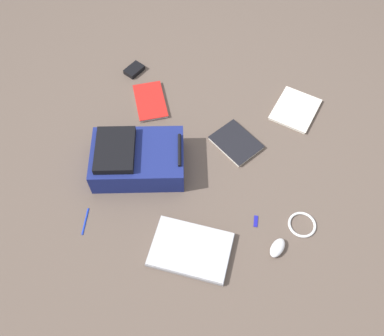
{
  "coord_description": "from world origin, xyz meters",
  "views": [
    {
      "loc": [
        0.38,
        -1.09,
        1.82
      ],
      "look_at": [
        -0.01,
        -0.04,
        0.02
      ],
      "focal_mm": 39.1,
      "sensor_mm": 36.0,
      "label": 1
    }
  ],
  "objects_px": {
    "pen_black": "(85,221)",
    "book_comic": "(150,101)",
    "book_blue": "(295,110)",
    "cable_coil": "(302,225)",
    "backpack": "(136,159)",
    "book_red": "(236,143)",
    "computer_mouse": "(277,248)",
    "laptop": "(191,249)",
    "power_brick": "(134,70)",
    "usb_stick": "(256,221)"
  },
  "relations": [
    {
      "from": "backpack",
      "to": "cable_coil",
      "type": "bearing_deg",
      "value": -1.56
    },
    {
      "from": "computer_mouse",
      "to": "usb_stick",
      "type": "relative_size",
      "value": 1.75
    },
    {
      "from": "cable_coil",
      "to": "power_brick",
      "type": "xyz_separation_m",
      "value": [
        -1.16,
        0.63,
        0.01
      ]
    },
    {
      "from": "book_comic",
      "to": "pen_black",
      "type": "distance_m",
      "value": 0.79
    },
    {
      "from": "book_comic",
      "to": "backpack",
      "type": "bearing_deg",
      "value": -74.73
    },
    {
      "from": "backpack",
      "to": "book_blue",
      "type": "xyz_separation_m",
      "value": [
        0.67,
        0.65,
        -0.07
      ]
    },
    {
      "from": "cable_coil",
      "to": "pen_black",
      "type": "height_order",
      "value": "cable_coil"
    },
    {
      "from": "backpack",
      "to": "pen_black",
      "type": "height_order",
      "value": "backpack"
    },
    {
      "from": "book_comic",
      "to": "power_brick",
      "type": "distance_m",
      "value": 0.26
    },
    {
      "from": "book_red",
      "to": "book_comic",
      "type": "bearing_deg",
      "value": 169.28
    },
    {
      "from": "laptop",
      "to": "book_comic",
      "type": "height_order",
      "value": "laptop"
    },
    {
      "from": "backpack",
      "to": "book_blue",
      "type": "bearing_deg",
      "value": 44.08
    },
    {
      "from": "book_blue",
      "to": "pen_black",
      "type": "xyz_separation_m",
      "value": [
        -0.78,
        -1.02,
        -0.0
      ]
    },
    {
      "from": "power_brick",
      "to": "pen_black",
      "type": "xyz_separation_m",
      "value": [
        0.19,
        -0.98,
        -0.01
      ]
    },
    {
      "from": "backpack",
      "to": "book_red",
      "type": "xyz_separation_m",
      "value": [
        0.43,
        0.32,
        -0.07
      ]
    },
    {
      "from": "computer_mouse",
      "to": "power_brick",
      "type": "height_order",
      "value": "computer_mouse"
    },
    {
      "from": "book_red",
      "to": "computer_mouse",
      "type": "bearing_deg",
      "value": -54.59
    },
    {
      "from": "book_comic",
      "to": "book_red",
      "type": "relative_size",
      "value": 1.04
    },
    {
      "from": "laptop",
      "to": "power_brick",
      "type": "xyz_separation_m",
      "value": [
        -0.72,
        0.93,
        -0.0
      ]
    },
    {
      "from": "backpack",
      "to": "book_comic",
      "type": "distance_m",
      "value": 0.44
    },
    {
      "from": "backpack",
      "to": "laptop",
      "type": "bearing_deg",
      "value": -38.3
    },
    {
      "from": "pen_black",
      "to": "book_red",
      "type": "bearing_deg",
      "value": 52.06
    },
    {
      "from": "cable_coil",
      "to": "pen_black",
      "type": "relative_size",
      "value": 0.97
    },
    {
      "from": "book_blue",
      "to": "cable_coil",
      "type": "height_order",
      "value": "book_blue"
    },
    {
      "from": "power_brick",
      "to": "pen_black",
      "type": "distance_m",
      "value": 1.0
    },
    {
      "from": "book_blue",
      "to": "cable_coil",
      "type": "distance_m",
      "value": 0.7
    },
    {
      "from": "usb_stick",
      "to": "computer_mouse",
      "type": "bearing_deg",
      "value": -37.92
    },
    {
      "from": "laptop",
      "to": "book_red",
      "type": "relative_size",
      "value": 1.27
    },
    {
      "from": "cable_coil",
      "to": "pen_black",
      "type": "bearing_deg",
      "value": -160.33
    },
    {
      "from": "cable_coil",
      "to": "power_brick",
      "type": "height_order",
      "value": "power_brick"
    },
    {
      "from": "book_red",
      "to": "computer_mouse",
      "type": "relative_size",
      "value": 2.94
    },
    {
      "from": "pen_black",
      "to": "book_comic",
      "type": "bearing_deg",
      "value": 90.62
    },
    {
      "from": "pen_black",
      "to": "usb_stick",
      "type": "bearing_deg",
      "value": 20.74
    },
    {
      "from": "book_red",
      "to": "backpack",
      "type": "bearing_deg",
      "value": -143.66
    },
    {
      "from": "book_red",
      "to": "power_brick",
      "type": "xyz_separation_m",
      "value": [
        -0.73,
        0.29,
        0.0
      ]
    },
    {
      "from": "book_blue",
      "to": "computer_mouse",
      "type": "distance_m",
      "value": 0.84
    },
    {
      "from": "laptop",
      "to": "cable_coil",
      "type": "relative_size",
      "value": 2.88
    },
    {
      "from": "book_blue",
      "to": "pen_black",
      "type": "distance_m",
      "value": 1.28
    },
    {
      "from": "backpack",
      "to": "cable_coil",
      "type": "distance_m",
      "value": 0.87
    },
    {
      "from": "backpack",
      "to": "computer_mouse",
      "type": "height_order",
      "value": "backpack"
    },
    {
      "from": "book_red",
      "to": "usb_stick",
      "type": "bearing_deg",
      "value": -60.47
    },
    {
      "from": "laptop",
      "to": "backpack",
      "type": "bearing_deg",
      "value": 141.7
    },
    {
      "from": "backpack",
      "to": "pen_black",
      "type": "distance_m",
      "value": 0.39
    },
    {
      "from": "laptop",
      "to": "computer_mouse",
      "type": "relative_size",
      "value": 3.73
    },
    {
      "from": "computer_mouse",
      "to": "book_comic",
      "type": "bearing_deg",
      "value": 158.83
    },
    {
      "from": "backpack",
      "to": "computer_mouse",
      "type": "distance_m",
      "value": 0.81
    },
    {
      "from": "book_red",
      "to": "pen_black",
      "type": "distance_m",
      "value": 0.87
    },
    {
      "from": "book_red",
      "to": "cable_coil",
      "type": "distance_m",
      "value": 0.55
    },
    {
      "from": "book_comic",
      "to": "cable_coil",
      "type": "distance_m",
      "value": 1.07
    },
    {
      "from": "book_comic",
      "to": "computer_mouse",
      "type": "height_order",
      "value": "computer_mouse"
    }
  ]
}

